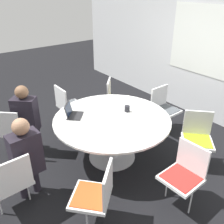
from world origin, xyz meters
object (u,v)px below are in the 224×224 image
Objects in this scene: chair_6 at (115,97)px; person_0 at (26,115)px; chair_2 at (96,193)px; chair_3 at (185,172)px; chair_0 at (11,128)px; person_1 at (26,154)px; chair_4 at (197,135)px; coffee_cup at (127,109)px; chair_5 at (164,106)px; chair_1 at (11,180)px; laptop at (72,113)px; chair_7 at (68,103)px.

person_0 is at bearing -44.97° from chair_6.
chair_2 is 1.00× the size of chair_3.
chair_0 is 1.10m from person_1.
chair_4 is 8.68× the size of coffee_cup.
chair_1 is at bearing 3.20° from chair_5.
chair_1 is at bearing 29.69° from chair_4.
person_0 is (0.10, 0.23, 0.20)m from chair_0.
chair_1 is 0.71× the size of person_1.
laptop is at bearing -1.13° from person_0.
coffee_cup is at bearing 3.18° from chair_5.
person_0 is 3.29× the size of laptop.
chair_3 is at bearing 26.02° from chair_6.
chair_5 and chair_7 have the same top height.
person_1 is 1.67m from coffee_cup.
chair_7 is at bearing 1.78° from chair_3.
chair_5 is (-1.02, 2.20, 0.00)m from chair_2.
chair_1 is at bearing -64.84° from chair_0.
coffee_cup is at bearing -9.19° from chair_4.
laptop reaches higher than chair_4.
person_1 reaches higher than chair_7.
chair_3 and chair_4 have the same top height.
laptop is (-1.30, -1.39, 0.28)m from chair_4.
coffee_cup is (-0.94, 1.23, 0.28)m from chair_2.
chair_3 is (1.15, 1.72, 0.00)m from chair_1.
chair_6 is 0.71× the size of person_1.
chair_0 is 1.00× the size of chair_2.
chair_2 is at bearing -45.07° from person_0.
chair_3 is 1.81m from laptop.
chair_1 is at bearing -76.69° from person_0.
laptop is at bearing 15.89° from chair_3.
person_1 is 1.02m from laptop.
chair_3 is (2.32, 1.34, 0.00)m from chair_0.
chair_6 is (-2.27, 0.71, 0.00)m from chair_3.
person_1 reaches higher than chair_3.
chair_7 is at bearing 64.62° from person_0.
chair_4 is at bearing -66.43° from chair_3.
laptop reaches higher than chair_3.
coffee_cup is (1.01, 1.53, 0.28)m from chair_0.
chair_1 is 1.00× the size of chair_5.
laptop is (0.57, -1.28, 0.28)m from chair_6.
laptop is (-0.55, 1.14, 0.28)m from chair_1.
chair_6 is (-0.88, -0.45, 0.00)m from chair_5.
chair_2 is at bearing -21.18° from chair_7.
chair_3 and chair_5 have the same top height.
chair_1 and chair_5 have the same top height.
chair_4 is at bearing 34.70° from coffee_cup.
chair_0 is at bearing 56.70° from chair_2.
chair_5 is at bearing 70.44° from chair_6.
chair_2 is 1.43m from laptop.
chair_5 reaches higher than coffee_cup.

